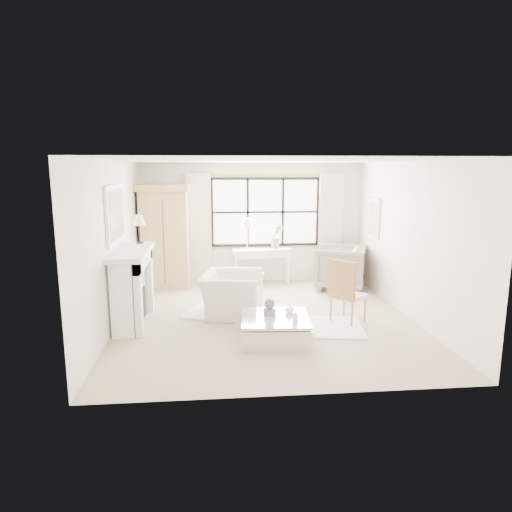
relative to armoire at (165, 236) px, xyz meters
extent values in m
plane|color=tan|center=(1.93, -2.37, -1.14)|extent=(5.50, 5.50, 0.00)
plane|color=white|center=(1.93, -2.37, 1.56)|extent=(5.50, 5.50, 0.00)
plane|color=white|center=(1.93, 0.38, 0.21)|extent=(5.00, 0.00, 5.00)
plane|color=silver|center=(1.93, -5.12, 0.21)|extent=(5.00, 0.00, 5.00)
plane|color=beige|center=(-0.57, -2.37, 0.21)|extent=(0.00, 5.50, 5.50)
plane|color=silver|center=(4.43, -2.37, 0.21)|extent=(0.00, 5.50, 5.50)
cube|color=white|center=(2.23, 0.36, 0.46)|extent=(2.40, 0.02, 1.50)
cylinder|color=#BA9740|center=(2.23, 0.30, 1.33)|extent=(3.30, 0.04, 0.04)
cube|color=beige|center=(0.73, 0.28, 0.10)|extent=(0.55, 0.10, 2.47)
cube|color=beige|center=(3.73, 0.28, 0.10)|extent=(0.55, 0.10, 2.47)
cube|color=silver|center=(-0.36, -2.37, -0.55)|extent=(0.34, 1.50, 1.18)
cube|color=#A6A6AD|center=(-0.19, -2.37, -0.61)|extent=(0.03, 1.22, 0.97)
cube|color=black|center=(-0.18, -2.37, -0.82)|extent=(0.06, 0.52, 0.50)
cube|color=silver|center=(-0.32, -2.37, 0.08)|extent=(0.58, 1.66, 0.08)
cube|color=white|center=(-0.54, -2.37, 0.70)|extent=(0.05, 1.15, 0.95)
cube|color=silver|center=(-0.51, -2.37, 0.70)|extent=(0.02, 1.00, 0.80)
cube|color=white|center=(4.40, -0.67, 0.41)|extent=(0.04, 0.62, 0.82)
cube|color=#B6A38D|center=(4.38, -0.67, 0.41)|extent=(0.01, 0.52, 0.72)
cylinder|color=black|center=(-0.26, -1.76, 0.14)|extent=(0.12, 0.12, 0.03)
cylinder|color=black|center=(-0.26, -1.76, 0.30)|extent=(0.03, 0.03, 0.30)
cone|color=beige|center=(-0.26, -1.76, 0.54)|extent=(0.22, 0.22, 0.18)
cube|color=tan|center=(0.00, 0.00, -0.09)|extent=(1.02, 0.63, 2.10)
cube|color=tan|center=(0.00, 0.00, 1.03)|extent=(1.14, 0.73, 0.14)
cube|color=white|center=(2.11, 0.13, -0.46)|extent=(1.28, 0.57, 0.14)
cube|color=white|center=(2.11, 0.13, -0.37)|extent=(1.35, 0.61, 0.06)
cylinder|color=#B5893E|center=(1.80, 0.14, -0.32)|extent=(0.14, 0.14, 0.03)
cylinder|color=#B5893E|center=(1.80, 0.14, -0.08)|extent=(0.02, 0.02, 0.46)
cone|color=#FFF1D0|center=(1.80, 0.14, 0.24)|extent=(0.28, 0.28, 0.22)
imported|color=#5B744D|center=(2.46, 0.14, -0.07)|extent=(0.31, 0.26, 0.54)
cylinder|color=white|center=(1.85, -0.99, -1.12)|extent=(0.26, 0.26, 0.03)
cylinder|color=white|center=(1.85, -0.99, -0.89)|extent=(0.06, 0.06, 0.44)
cylinder|color=white|center=(1.85, -0.99, -0.65)|extent=(0.40, 0.40, 0.03)
cube|color=white|center=(1.51, -1.97, -1.12)|extent=(2.17, 1.86, 0.03)
cube|color=white|center=(2.73, -2.90, -1.13)|extent=(1.59, 1.29, 0.03)
imported|color=beige|center=(1.35, -2.06, -0.77)|extent=(1.21, 1.33, 0.75)
imported|color=gray|center=(3.76, -0.49, -0.67)|extent=(1.33, 1.31, 0.94)
cube|color=beige|center=(3.29, -2.68, -0.68)|extent=(0.66, 0.66, 0.07)
cube|color=#AE7A49|center=(3.12, -2.83, -0.36)|extent=(0.35, 0.40, 0.60)
cube|color=silver|center=(1.95, -3.43, -0.98)|extent=(1.08, 1.08, 0.32)
cube|color=#B8BDC4|center=(1.95, -3.43, -0.78)|extent=(1.08, 1.08, 0.04)
cube|color=slate|center=(1.87, -3.36, -0.71)|extent=(0.18, 0.18, 0.11)
sphere|color=#5D317C|center=(1.87, -3.36, -0.58)|extent=(0.15, 0.15, 0.15)
cylinder|color=#ECE7CE|center=(2.21, -3.63, -0.70)|extent=(0.08, 0.08, 0.12)
imported|color=white|center=(2.19, -3.26, -0.68)|extent=(0.18, 0.18, 0.15)
camera|label=1|loc=(1.04, -9.92, 1.43)|focal=32.00mm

